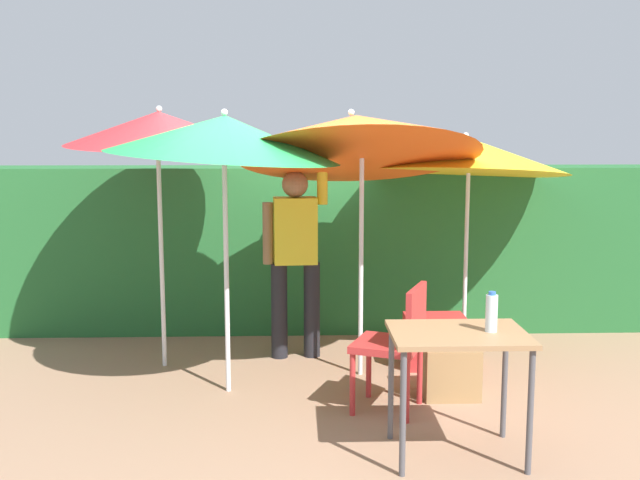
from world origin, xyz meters
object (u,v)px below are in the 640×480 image
Objects in this scene: umbrella_orange at (357,136)px; bottle_water at (492,313)px; person_vendor at (295,250)px; cooler_box at (435,341)px; crate_cardboard at (450,370)px; umbrella_yellow at (467,156)px; folding_table at (458,347)px; umbrella_rainbow at (158,128)px; chair_plastic at (398,340)px; umbrella_navy at (224,137)px.

umbrella_orange reaches higher than bottle_water.
umbrella_orange reaches higher than person_vendor.
crate_cardboard is at bearing -91.27° from cooler_box.
umbrella_yellow is at bearing 8.93° from person_vendor.
folding_table is at bearing -99.62° from crate_cardboard.
umbrella_orange is 2.89× the size of folding_table.
crate_cardboard is (-0.36, -1.22, -1.53)m from umbrella_yellow.
umbrella_orange is at bearing -10.08° from umbrella_rainbow.
umbrella_rainbow is 2.40× the size of chair_plastic.
crate_cardboard is (0.43, 0.30, -0.32)m from chair_plastic.
umbrella_rainbow is 1.01× the size of umbrella_navy.
umbrella_orange reaches higher than umbrella_yellow.
cooler_box reaches higher than crate_cardboard.
cooler_box is 1.83m from bottle_water.
umbrella_rainbow is at bearing -170.15° from umbrella_yellow.
umbrella_orange is 9.62× the size of bottle_water.
umbrella_rainbow reaches higher than crate_cardboard.
bottle_water is at bearing -58.41° from chair_plastic.
umbrella_orange reaches higher than folding_table.
umbrella_orange is 1.82m from cooler_box.
umbrella_orange is at bearing -45.97° from person_vendor.
folding_table is at bearing -41.33° from umbrella_rainbow.
umbrella_yellow reaches higher than cooler_box.
chair_plastic is at bearing -145.57° from crate_cardboard.
umbrella_rainbow is at bearing 160.83° from crate_cardboard.
umbrella_rainbow is at bearing 138.67° from folding_table.
folding_table is at bearing 179.99° from bottle_water.
umbrella_yellow is (1.02, 0.72, -0.17)m from umbrella_orange.
crate_cardboard is at bearing -5.35° from umbrella_navy.
cooler_box is at bearing 65.42° from chair_plastic.
umbrella_navy is at bearing 141.16° from folding_table.
folding_table is 3.33× the size of bottle_water.
person_vendor is 2.35× the size of folding_table.
umbrella_orange is 1.09× the size of umbrella_navy.
bottle_water is (1.15, -2.01, -0.06)m from person_vendor.
umbrella_yellow is 2.53m from folding_table.
crate_cardboard is at bearing -40.97° from person_vendor.
umbrella_rainbow is 2.63m from umbrella_yellow.
umbrella_yellow is at bearing 76.50° from folding_table.
folding_table is at bearing -38.84° from umbrella_navy.
person_vendor is 1.52m from chair_plastic.
umbrella_rainbow is 5.35× the size of crate_cardboard.
folding_table is (-0.19, -1.70, 0.46)m from cooler_box.
umbrella_navy is 2.38× the size of chair_plastic.
umbrella_orange is at bearing 143.16° from crate_cardboard.
umbrella_rainbow is 2.83m from cooler_box.
umbrella_navy is (0.58, -0.62, -0.06)m from umbrella_rainbow.
person_vendor is at bearing 134.03° from umbrella_orange.
chair_plastic is at bearing -20.41° from umbrella_navy.
umbrella_yellow is 1.06× the size of person_vendor.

